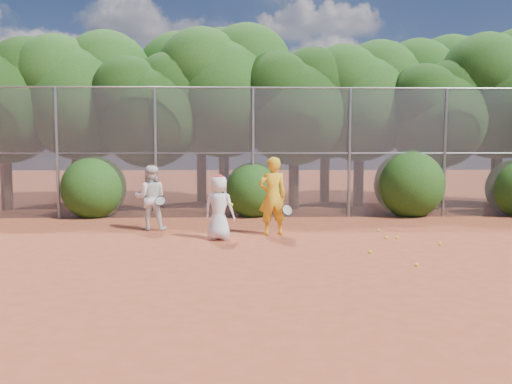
{
  "coord_description": "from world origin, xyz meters",
  "views": [
    {
      "loc": [
        -1.32,
        -9.45,
        2.15
      ],
      "look_at": [
        -1.0,
        2.5,
        1.1
      ],
      "focal_mm": 35.0,
      "sensor_mm": 36.0,
      "label": 1
    }
  ],
  "objects": [
    {
      "name": "tree_6",
      "position": [
        5.55,
        8.03,
        3.47
      ],
      "size": [
        3.86,
        3.36,
        5.29
      ],
      "color": "black",
      "rests_on": "ground"
    },
    {
      "name": "ball_2",
      "position": [
        1.85,
        -0.59,
        0.03
      ],
      "size": [
        0.07,
        0.07,
        0.07
      ],
      "primitive_type": "sphere",
      "color": "#D7EB2A",
      "rests_on": "ground"
    },
    {
      "name": "ball_0",
      "position": [
        2.09,
        2.15,
        0.03
      ],
      "size": [
        0.07,
        0.07,
        0.07
      ],
      "primitive_type": "sphere",
      "color": "#D7EB2A",
      "rests_on": "ground"
    },
    {
      "name": "tree_2",
      "position": [
        -4.45,
        7.83,
        3.58
      ],
      "size": [
        3.99,
        3.47,
        5.47
      ],
      "color": "black",
      "rests_on": "ground"
    },
    {
      "name": "bush_2",
      "position": [
        4.0,
        6.3,
        1.1
      ],
      "size": [
        2.2,
        2.2,
        2.2
      ],
      "primitive_type": "sphere",
      "color": "#1A4110",
      "rests_on": "ground"
    },
    {
      "name": "ball_4",
      "position": [
        1.28,
        0.54,
        0.03
      ],
      "size": [
        0.07,
        0.07,
        0.07
      ],
      "primitive_type": "sphere",
      "color": "#D7EB2A",
      "rests_on": "ground"
    },
    {
      "name": "tree_3",
      "position": [
        -1.94,
        8.84,
        4.4
      ],
      "size": [
        4.89,
        4.26,
        6.7
      ],
      "color": "black",
      "rests_on": "ground"
    },
    {
      "name": "tree_7",
      "position": [
        8.06,
        8.64,
        4.28
      ],
      "size": [
        4.77,
        4.14,
        6.53
      ],
      "color": "black",
      "rests_on": "ground"
    },
    {
      "name": "player_teen",
      "position": [
        -1.88,
        2.19,
        0.77
      ],
      "size": [
        0.86,
        0.71,
        1.54
      ],
      "rotation": [
        0.0,
        0.0,
        2.79
      ],
      "color": "white",
      "rests_on": "ground"
    },
    {
      "name": "tree_12",
      "position": [
        6.56,
        11.24,
        4.51
      ],
      "size": [
        5.02,
        4.37,
        6.88
      ],
      "color": "black",
      "rests_on": "ground"
    },
    {
      "name": "tree_5",
      "position": [
        3.06,
        9.04,
        4.05
      ],
      "size": [
        4.51,
        3.92,
        6.17
      ],
      "color": "black",
      "rests_on": "ground"
    },
    {
      "name": "tree_11",
      "position": [
        2.06,
        10.64,
        4.16
      ],
      "size": [
        4.64,
        4.03,
        6.35
      ],
      "color": "black",
      "rests_on": "ground"
    },
    {
      "name": "ball_5",
      "position": [
        2.19,
        3.21,
        0.03
      ],
      "size": [
        0.07,
        0.07,
        0.07
      ],
      "primitive_type": "sphere",
      "color": "#D7EB2A",
      "rests_on": "ground"
    },
    {
      "name": "tree_1",
      "position": [
        -6.94,
        8.54,
        4.16
      ],
      "size": [
        4.64,
        4.03,
        6.35
      ],
      "color": "black",
      "rests_on": "ground"
    },
    {
      "name": "tree_10",
      "position": [
        -2.93,
        11.05,
        4.63
      ],
      "size": [
        5.15,
        4.48,
        7.06
      ],
      "color": "black",
      "rests_on": "ground"
    },
    {
      "name": "fence_back",
      "position": [
        -0.12,
        6.0,
        2.05
      ],
      "size": [
        20.05,
        0.09,
        4.03
      ],
      "color": "gray",
      "rests_on": "ground"
    },
    {
      "name": "tree_9",
      "position": [
        -7.94,
        10.84,
        4.34
      ],
      "size": [
        4.83,
        4.2,
        6.62
      ],
      "color": "black",
      "rests_on": "ground"
    },
    {
      "name": "tree_0",
      "position": [
        -9.44,
        8.04,
        3.93
      ],
      "size": [
        4.38,
        3.81,
        6.0
      ],
      "color": "black",
      "rests_on": "ground"
    },
    {
      "name": "ball_1",
      "position": [
        2.36,
        2.19,
        0.03
      ],
      "size": [
        0.07,
        0.07,
        0.07
      ],
      "primitive_type": "sphere",
      "color": "#D7EB2A",
      "rests_on": "ground"
    },
    {
      "name": "player_yellow",
      "position": [
        -0.58,
        2.79,
        0.97
      ],
      "size": [
        0.91,
        0.62,
        1.94
      ],
      "rotation": [
        0.0,
        0.0,
        3.32
      ],
      "color": "gold",
      "rests_on": "ground"
    },
    {
      "name": "bush_0",
      "position": [
        -6.0,
        6.3,
        1.0
      ],
      "size": [
        2.0,
        2.0,
        2.0
      ],
      "primitive_type": "sphere",
      "color": "#1A4110",
      "rests_on": "ground"
    },
    {
      "name": "tree_4",
      "position": [
        0.55,
        8.24,
        3.76
      ],
      "size": [
        4.19,
        3.64,
        5.73
      ],
      "color": "black",
      "rests_on": "ground"
    },
    {
      "name": "ground",
      "position": [
        0.0,
        0.0,
        0.0
      ],
      "size": [
        80.0,
        80.0,
        0.0
      ],
      "primitive_type": "plane",
      "color": "#933B21",
      "rests_on": "ground"
    },
    {
      "name": "bush_1",
      "position": [
        -1.0,
        6.3,
        0.9
      ],
      "size": [
        1.8,
        1.8,
        1.8
      ],
      "primitive_type": "sphere",
      "color": "#1A4110",
      "rests_on": "ground"
    },
    {
      "name": "ball_3",
      "position": [
        3.06,
        1.35,
        0.03
      ],
      "size": [
        0.07,
        0.07,
        0.07
      ],
      "primitive_type": "sphere",
      "color": "#D7EB2A",
      "rests_on": "ground"
    },
    {
      "name": "player_white",
      "position": [
        -3.74,
        3.66,
        0.85
      ],
      "size": [
        0.9,
        0.77,
        1.7
      ],
      "rotation": [
        0.0,
        0.0,
        3.22
      ],
      "color": "white",
      "rests_on": "ground"
    }
  ]
}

